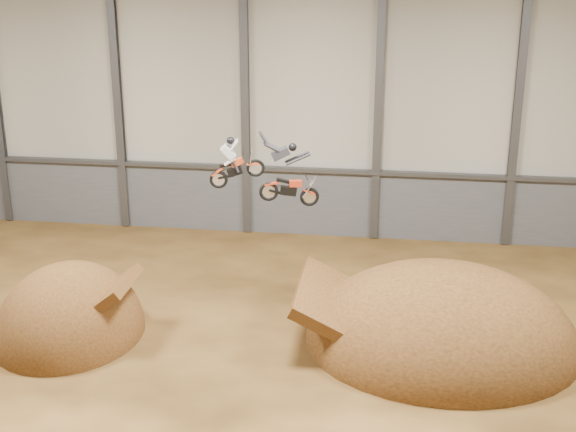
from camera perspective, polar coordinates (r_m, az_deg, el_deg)
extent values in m
plane|color=#4A2F13|center=(28.94, -1.78, -11.66)|extent=(40.00, 40.00, 0.00)
cube|color=beige|center=(40.44, 1.69, 8.08)|extent=(40.00, 0.10, 14.00)
cube|color=#595B62|center=(41.70, 1.60, 0.96)|extent=(39.80, 0.18, 3.50)
cube|color=#47494F|center=(41.02, 1.60, 3.28)|extent=(39.80, 0.35, 0.20)
cube|color=#47494F|center=(42.49, -12.02, 8.22)|extent=(0.40, 0.36, 13.90)
cube|color=#47494F|center=(40.74, -3.06, 8.15)|extent=(0.40, 0.36, 13.90)
cube|color=#47494F|center=(40.03, 6.45, 7.85)|extent=(0.40, 0.36, 13.90)
cube|color=#47494F|center=(40.43, 16.01, 7.34)|extent=(0.40, 0.36, 13.90)
ellipsoid|color=#442711|center=(33.14, -15.18, -8.12)|extent=(5.72, 6.60, 5.72)
ellipsoid|color=#442711|center=(31.88, 10.78, -8.89)|extent=(10.45, 9.25, 6.03)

